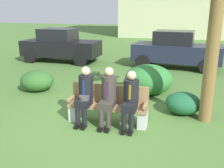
{
  "coord_description": "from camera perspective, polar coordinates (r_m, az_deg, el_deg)",
  "views": [
    {
      "loc": [
        1.66,
        -5.09,
        2.59
      ],
      "look_at": [
        0.18,
        0.61,
        0.85
      ],
      "focal_mm": 40.46,
      "sensor_mm": 36.0,
      "label": 1
    }
  ],
  "objects": [
    {
      "name": "ground_plane",
      "position": [
        5.95,
        -3.2,
        -9.37
      ],
      "size": [
        80.0,
        80.0,
        0.0
      ],
      "primitive_type": "plane",
      "color": "#497132"
    },
    {
      "name": "park_bench",
      "position": [
        5.97,
        -0.83,
        -4.87
      ],
      "size": [
        1.86,
        0.44,
        0.9
      ],
      "color": "#99754C",
      "rests_on": "ground"
    },
    {
      "name": "seated_man_left",
      "position": [
        5.9,
        -6.13,
        -1.93
      ],
      "size": [
        0.34,
        0.72,
        1.33
      ],
      "color": "black",
      "rests_on": "ground"
    },
    {
      "name": "seated_man_middle",
      "position": [
        5.74,
        -0.87,
        -2.22
      ],
      "size": [
        0.34,
        0.72,
        1.35
      ],
      "color": "#38332D",
      "rests_on": "ground"
    },
    {
      "name": "seated_man_right",
      "position": [
        5.63,
        4.19,
        -2.91
      ],
      "size": [
        0.34,
        0.72,
        1.3
      ],
      "color": "black",
      "rests_on": "ground"
    },
    {
      "name": "shrub_near_bench",
      "position": [
        6.75,
        15.75,
        -4.19
      ],
      "size": [
        0.9,
        0.83,
        0.56
      ],
      "primitive_type": "ellipsoid",
      "color": "#1E5A36",
      "rests_on": "ground"
    },
    {
      "name": "shrub_mid_lawn",
      "position": [
        8.67,
        -16.57,
        0.74
      ],
      "size": [
        1.1,
        1.01,
        0.69
      ],
      "primitive_type": "ellipsoid",
      "color": "#2F6028",
      "rests_on": "ground"
    },
    {
      "name": "shrub_far_lawn",
      "position": [
        8.06,
        8.27,
        1.06
      ],
      "size": [
        1.51,
        1.38,
        0.94
      ],
      "primitive_type": "ellipsoid",
      "color": "#2F7433",
      "rests_on": "ground"
    },
    {
      "name": "parked_car_near",
      "position": [
        13.26,
        -11.55,
        8.56
      ],
      "size": [
        3.94,
        1.79,
        1.68
      ],
      "color": "black",
      "rests_on": "ground"
    },
    {
      "name": "parked_car_far",
      "position": [
        11.94,
        14.22,
        7.54
      ],
      "size": [
        4.04,
        2.04,
        1.68
      ],
      "color": "#1E2338",
      "rests_on": "ground"
    }
  ]
}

